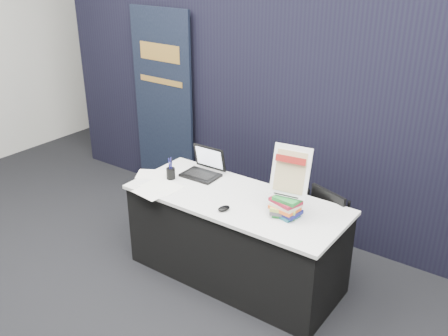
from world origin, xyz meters
TOP-DOWN VIEW (x-y plane):
  - floor at (0.00, 0.00)m, footprint 8.00×8.00m
  - wall_back at (0.00, 4.00)m, footprint 8.00×0.02m
  - drape_partition at (0.00, 1.60)m, footprint 6.00×0.08m
  - display_table at (0.00, 0.55)m, footprint 1.80×0.75m
  - laptop at (-0.48, 0.74)m, footprint 0.32×0.26m
  - mouse at (0.05, 0.32)m, footprint 0.09×0.12m
  - brochure_left at (-0.85, 0.49)m, footprint 0.34×0.31m
  - brochure_mid at (-0.62, 0.22)m, footprint 0.29×0.22m
  - brochure_right at (-0.61, 0.35)m, footprint 0.32×0.23m
  - pen_cup at (-0.66, 0.52)m, footprint 0.08×0.08m
  - book_stack_tall at (0.47, 0.53)m, footprint 0.22×0.18m
  - book_stack_short at (0.46, 0.52)m, footprint 0.22×0.20m
  - info_sign at (0.47, 0.56)m, footprint 0.30×0.16m
  - pullup_banner at (-1.62, 1.50)m, footprint 0.86×0.12m
  - stacking_chair at (0.61, 0.83)m, footprint 0.47×0.48m

SIDE VIEW (x-z plane):
  - floor at x=0.00m, z-range 0.00..0.00m
  - display_table at x=0.00m, z-range 0.00..0.75m
  - stacking_chair at x=0.61m, z-range 0.05..0.86m
  - brochure_mid at x=-0.62m, z-range 0.75..0.75m
  - brochure_left at x=-0.85m, z-range 0.75..0.75m
  - brochure_right at x=-0.61m, z-range 0.75..0.75m
  - mouse at x=0.05m, z-range 0.75..0.78m
  - book_stack_short at x=0.46m, z-range 0.75..0.83m
  - pen_cup at x=-0.66m, z-range 0.75..0.85m
  - laptop at x=-0.48m, z-range 0.69..0.93m
  - book_stack_tall at x=0.47m, z-range 0.75..0.91m
  - pullup_banner at x=-1.62m, z-range -0.11..1.91m
  - info_sign at x=0.47m, z-range 0.90..1.29m
  - drape_partition at x=0.00m, z-range 0.00..2.40m
  - wall_back at x=0.00m, z-range 0.00..3.50m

